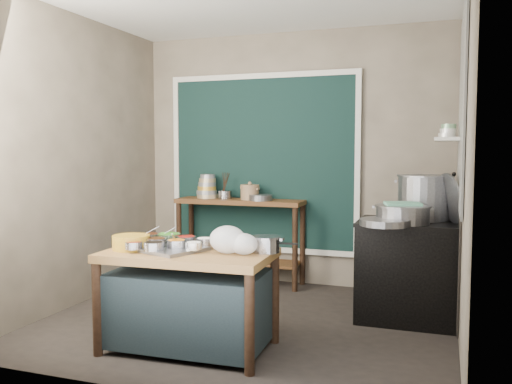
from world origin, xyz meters
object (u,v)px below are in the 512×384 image
(back_counter, at_px, (240,241))
(stock_pot, at_px, (425,197))
(ceramic_crock, at_px, (250,193))
(steamer, at_px, (403,214))
(utensil_cup, at_px, (225,195))
(stove_block, at_px, (411,272))
(prep_table, at_px, (189,300))
(condiment_tray, at_px, (165,248))
(yellow_basin, at_px, (131,242))
(saucepan, at_px, (266,244))

(back_counter, distance_m, stock_pot, 2.16)
(back_counter, bearing_deg, ceramic_crock, -5.15)
(steamer, bearing_deg, utensil_cup, 156.15)
(steamer, bearing_deg, stove_block, 66.31)
(back_counter, relative_size, steamer, 3.01)
(prep_table, xyz_separation_m, steamer, (1.47, 1.14, 0.58))
(stove_block, bearing_deg, prep_table, -139.75)
(stock_pot, bearing_deg, stove_block, -119.35)
(stove_block, distance_m, condiment_tray, 2.19)
(ceramic_crock, bearing_deg, stock_pot, -16.10)
(stove_block, distance_m, steamer, 0.56)
(back_counter, relative_size, yellow_basin, 5.14)
(prep_table, relative_size, saucepan, 5.71)
(saucepan, relative_size, stock_pot, 0.43)
(stove_block, height_order, condiment_tray, stove_block)
(prep_table, relative_size, steamer, 2.59)
(ceramic_crock, bearing_deg, prep_table, -83.16)
(condiment_tray, bearing_deg, stock_pot, 38.79)
(ceramic_crock, xyz_separation_m, steamer, (1.71, -0.88, -0.07))
(condiment_tray, bearing_deg, prep_table, -1.27)
(back_counter, relative_size, stock_pot, 2.83)
(condiment_tray, xyz_separation_m, utensil_cup, (-0.35, 2.03, 0.23))
(stock_pot, bearing_deg, utensil_cup, 165.74)
(steamer, bearing_deg, back_counter, 154.13)
(yellow_basin, height_order, utensil_cup, utensil_cup)
(stove_block, height_order, saucepan, saucepan)
(ceramic_crock, distance_m, stock_pot, 1.95)
(utensil_cup, relative_size, ceramic_crock, 0.70)
(utensil_cup, distance_m, stock_pot, 2.25)
(back_counter, xyz_separation_m, stove_block, (1.90, -0.73, -0.05))
(saucepan, bearing_deg, prep_table, -169.80)
(saucepan, relative_size, steamer, 0.45)
(ceramic_crock, bearing_deg, condiment_tray, -88.73)
(prep_table, distance_m, condiment_tray, 0.44)
(stove_block, height_order, stock_pot, stock_pot)
(yellow_basin, xyz_separation_m, stock_pot, (2.08, 1.55, 0.28))
(back_counter, xyz_separation_m, yellow_basin, (-0.08, -2.11, 0.33))
(utensil_cup, distance_m, steamer, 2.20)
(prep_table, distance_m, stock_pot, 2.31)
(prep_table, xyz_separation_m, yellow_basin, (-0.44, -0.08, 0.43))
(yellow_basin, relative_size, steamer, 0.59)
(prep_table, height_order, saucepan, saucepan)
(back_counter, distance_m, ceramic_crock, 0.56)
(back_counter, distance_m, condiment_tray, 2.05)
(yellow_basin, xyz_separation_m, steamer, (1.91, 1.22, 0.15))
(prep_table, distance_m, back_counter, 2.06)
(saucepan, distance_m, steamer, 1.35)
(stove_block, bearing_deg, saucepan, -130.35)
(saucepan, xyz_separation_m, steamer, (0.90, 0.99, 0.15))
(stock_pot, height_order, steamer, stock_pot)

